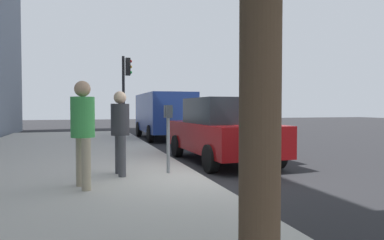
% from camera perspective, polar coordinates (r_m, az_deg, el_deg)
% --- Properties ---
extents(ground_plane, '(80.00, 80.00, 0.00)m').
position_cam_1_polar(ground_plane, '(7.58, 0.87, -9.48)').
color(ground_plane, '#232326').
rests_on(ground_plane, ground).
extents(sidewalk_slab, '(28.00, 6.00, 0.15)m').
position_cam_1_polar(sidewalk_slab, '(7.27, -22.65, -9.53)').
color(sidewalk_slab, '#B7B2A8').
rests_on(sidewalk_slab, ground_plane).
extents(parking_meter, '(0.36, 0.12, 1.41)m').
position_cam_1_polar(parking_meter, '(7.36, -3.84, -0.68)').
color(parking_meter, gray).
rests_on(parking_meter, sidewalk_slab).
extents(pedestrian_at_meter, '(0.52, 0.37, 1.69)m').
position_cam_1_polar(pedestrian_at_meter, '(7.26, -11.46, -1.02)').
color(pedestrian_at_meter, '#47474C').
rests_on(pedestrian_at_meter, sidewalk_slab).
extents(pedestrian_bystander, '(0.53, 0.39, 1.81)m').
position_cam_1_polar(pedestrian_bystander, '(6.23, -17.13, -0.71)').
color(pedestrian_bystander, tan).
rests_on(pedestrian_bystander, sidewalk_slab).
extents(parked_sedan_near, '(4.45, 2.06, 1.77)m').
position_cam_1_polar(parked_sedan_near, '(9.80, 4.89, -1.60)').
color(parked_sedan_near, maroon).
rests_on(parked_sedan_near, ground_plane).
extents(parked_van_far, '(5.21, 2.13, 2.18)m').
position_cam_1_polar(parked_van_far, '(17.23, -4.59, 1.15)').
color(parked_van_far, navy).
rests_on(parked_van_far, ground_plane).
extents(traffic_signal, '(0.24, 0.44, 3.60)m').
position_cam_1_polar(traffic_signal, '(15.85, -10.59, 5.82)').
color(traffic_signal, black).
rests_on(traffic_signal, sidewalk_slab).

